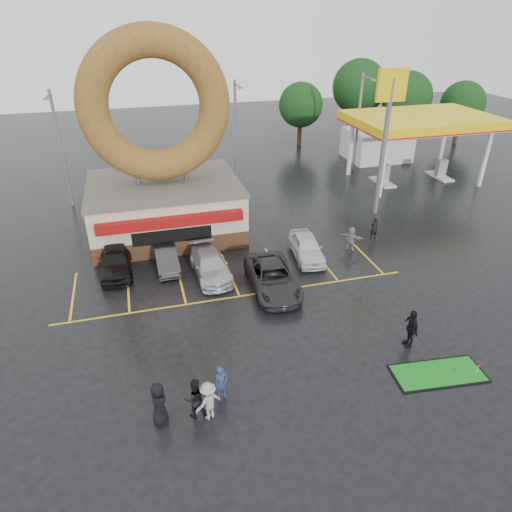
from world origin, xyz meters
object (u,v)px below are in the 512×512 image
object	(u,v)px
gas_station	(400,133)
person_cameraman	(411,328)
car_black	(116,261)
car_silver	(210,265)
donut_shop	(162,171)
dumpster	(102,227)
car_white	(307,247)
streetlight_left	(61,147)
streetlight_right	(359,121)
putting_green	(438,373)
car_grey	(273,278)
person_blue	(221,383)
car_dgrey	(166,259)
streetlight_mid	(236,132)
shell_sign	(388,117)

from	to	relation	value
gas_station	person_cameraman	bearing A→B (deg)	-119.07
car_black	car_silver	distance (m)	5.77
donut_shop	dumpster	size ratio (longest dim) A/B	7.50
car_silver	car_white	bearing A→B (deg)	2.16
streetlight_left	dumpster	world-z (taller)	streetlight_left
streetlight_right	putting_green	distance (m)	28.67
car_white	car_grey	bearing A→B (deg)	-129.99
car_silver	person_blue	world-z (taller)	person_blue
car_dgrey	person_cameraman	world-z (taller)	person_cameraman
car_dgrey	person_cameraman	bearing A→B (deg)	-46.33
donut_shop	person_cameraman	xyz separation A→B (m)	(9.83, -15.73, -3.48)
donut_shop	streetlight_left	bearing A→B (deg)	135.22
streetlight_left	streetlight_mid	distance (m)	14.04
donut_shop	streetlight_right	bearing A→B (deg)	25.21
gas_station	car_black	bearing A→B (deg)	-154.04
gas_station	streetlight_mid	distance (m)	16.04
gas_station	putting_green	size ratio (longest dim) A/B	3.21
streetlight_mid	car_grey	size ratio (longest dim) A/B	1.67
person_blue	gas_station	bearing A→B (deg)	27.77
streetlight_right	person_cameraman	world-z (taller)	streetlight_right
streetlight_mid	dumpster	distance (m)	14.27
streetlight_mid	person_blue	world-z (taller)	streetlight_mid
person_blue	streetlight_right	bearing A→B (deg)	34.34
donut_shop	car_silver	xyz separation A→B (m)	(1.86, -6.88, -3.78)
car_dgrey	putting_green	distance (m)	16.46
streetlight_right	person_blue	bearing A→B (deg)	-125.77
car_dgrey	person_blue	xyz separation A→B (m)	(1.12, -11.40, 0.19)
streetlight_mid	car_black	xyz separation A→B (m)	(-10.58, -12.92, -4.00)
shell_sign	streetlight_right	distance (m)	10.68
dumpster	car_silver	bearing A→B (deg)	-40.36
streetlight_left	putting_green	xyz separation A→B (m)	(17.02, -24.81, -4.75)
person_cameraman	donut_shop	bearing A→B (deg)	-140.39
shell_sign	streetlight_left	size ratio (longest dim) A/B	1.18
streetlight_mid	dumpster	world-z (taller)	streetlight_mid
streetlight_left	person_blue	bearing A→B (deg)	-72.32
donut_shop	car_silver	bearing A→B (deg)	-74.88
donut_shop	car_grey	bearing A→B (deg)	-61.71
car_dgrey	car_silver	xyz separation A→B (m)	(2.44, -1.60, 0.06)
car_grey	putting_green	xyz separation A→B (m)	(5.01, -8.55, -0.72)
shell_sign	person_cameraman	xyz separation A→B (m)	(-6.17, -14.76, -6.39)
car_black	car_grey	world-z (taller)	car_black
streetlight_mid	car_white	distance (m)	14.89
streetlight_left	car_white	size ratio (longest dim) A/B	2.07
dumpster	putting_green	distance (m)	23.48
donut_shop	car_dgrey	xyz separation A→B (m)	(-0.58, -5.29, -3.85)
gas_station	car_black	size ratio (longest dim) A/B	2.96
streetlight_right	car_silver	size ratio (longest dim) A/B	1.91
car_silver	person_cameraman	xyz separation A→B (m)	(7.97, -8.85, 0.30)
gas_station	putting_green	distance (m)	29.14
car_dgrey	car_silver	bearing A→B (deg)	-34.40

